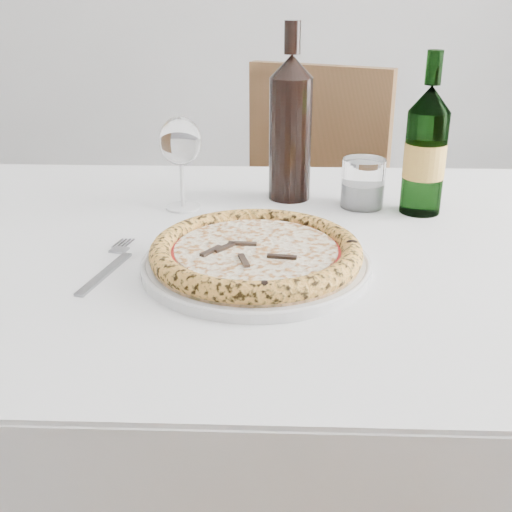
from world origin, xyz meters
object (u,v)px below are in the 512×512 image
(chair_far, at_px, (303,218))
(dining_table, at_px, (258,291))
(plate, at_px, (256,263))
(pizza, at_px, (256,252))
(tumbler, at_px, (363,186))
(beer_bottle, at_px, (425,151))
(wine_glass, at_px, (180,144))
(wine_bottle, at_px, (290,127))

(chair_far, bearing_deg, dining_table, -97.49)
(plate, relative_size, pizza, 1.08)
(chair_far, bearing_deg, pizza, -96.61)
(chair_far, distance_m, tumbler, 0.62)
(tumbler, xyz_separation_m, beer_bottle, (0.10, -0.03, 0.07))
(wine_glass, height_order, beer_bottle, beer_bottle)
(pizza, bearing_deg, chair_far, 83.39)
(chair_far, distance_m, wine_glass, 0.71)
(wine_glass, bearing_deg, wine_bottle, 19.71)
(wine_bottle, bearing_deg, dining_table, -102.32)
(chair_far, bearing_deg, wine_bottle, -95.30)
(wine_glass, bearing_deg, beer_bottle, -0.47)
(wine_glass, height_order, wine_bottle, wine_bottle)
(plate, xyz_separation_m, pizza, (-0.00, 0.00, 0.02))
(dining_table, bearing_deg, chair_far, 82.51)
(chair_far, relative_size, pizza, 3.12)
(plate, bearing_deg, tumbler, 57.60)
(dining_table, height_order, beer_bottle, beer_bottle)
(plate, distance_m, tumbler, 0.34)
(chair_far, height_order, wine_glass, chair_far)
(chair_far, distance_m, wine_bottle, 0.63)
(dining_table, height_order, wine_glass, wine_glass)
(tumbler, height_order, beer_bottle, beer_bottle)
(tumbler, relative_size, wine_bottle, 0.28)
(dining_table, bearing_deg, pizza, -90.00)
(pizza, bearing_deg, wine_bottle, 81.36)
(beer_bottle, bearing_deg, wine_glass, 179.53)
(plate, relative_size, wine_glass, 1.97)
(wine_bottle, bearing_deg, beer_bottle, -17.36)
(pizza, bearing_deg, wine_glass, 118.34)
(wine_glass, xyz_separation_m, wine_bottle, (0.19, 0.07, 0.02))
(dining_table, xyz_separation_m, wine_bottle, (0.05, 0.23, 0.22))
(beer_bottle, xyz_separation_m, wine_bottle, (-0.23, 0.07, 0.02))
(plate, height_order, pizza, pizza)
(pizza, relative_size, tumbler, 3.43)
(beer_bottle, bearing_deg, dining_table, -150.62)
(chair_far, height_order, plate, chair_far)
(pizza, distance_m, wine_glass, 0.31)
(pizza, bearing_deg, dining_table, 90.00)
(dining_table, xyz_separation_m, chair_far, (0.10, 0.74, -0.14))
(plate, bearing_deg, dining_table, 90.00)
(dining_table, xyz_separation_m, tumbler, (0.18, 0.18, 0.12))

